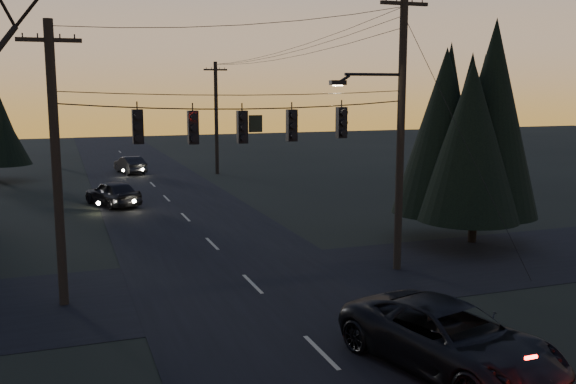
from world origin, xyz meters
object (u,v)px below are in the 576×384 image
object	(u,v)px
utility_pole_right	(397,269)
utility_pole_far_r	(217,174)
suv_near	(450,339)
sedan_oncoming_a	(113,193)
utility_pole_left	(64,305)
utility_pole_far_l	(59,168)
sedan_oncoming_b	(130,165)
evergreen_right	(477,133)

from	to	relation	value
utility_pole_right	utility_pole_far_r	size ratio (longest dim) A/B	1.18
suv_near	sedan_oncoming_a	distance (m)	25.18
utility_pole_far_r	sedan_oncoming_a	distance (m)	14.34
utility_pole_left	utility_pole_far_l	size ratio (longest dim) A/B	1.06
utility_pole_right	sedan_oncoming_b	world-z (taller)	utility_pole_right
evergreen_right	sedan_oncoming_a	size ratio (longest dim) A/B	1.94
suv_near	sedan_oncoming_b	bearing A→B (deg)	80.02
utility_pole_far_r	utility_pole_far_l	world-z (taller)	utility_pole_far_r
utility_pole_right	sedan_oncoming_a	distance (m)	18.77
sedan_oncoming_a	utility_pole_far_l	bearing A→B (deg)	-103.91
utility_pole_far_l	suv_near	size ratio (longest dim) A/B	1.43
suv_near	sedan_oncoming_a	bearing A→B (deg)	88.14
evergreen_right	suv_near	distance (m)	13.86
utility_pole_right	sedan_oncoming_a	bearing A→B (deg)	117.63
utility_pole_right	sedan_oncoming_b	bearing A→B (deg)	101.68
utility_pole_far_l	utility_pole_left	bearing A→B (deg)	-90.00
utility_pole_left	utility_pole_far_r	world-z (taller)	same
utility_pole_right	utility_pole_far_r	xyz separation A→B (m)	(0.00, 28.00, 0.00)
evergreen_right	sedan_oncoming_a	world-z (taller)	evergreen_right
utility_pole_far_l	sedan_oncoming_a	world-z (taller)	utility_pole_far_l
evergreen_right	suv_near	bearing A→B (deg)	-127.79
utility_pole_right	evergreen_right	xyz separation A→B (m)	(5.09, 2.59, 4.70)
suv_near	evergreen_right	bearing A→B (deg)	37.41
utility_pole_left	evergreen_right	distance (m)	17.43
utility_pole_far_r	suv_near	size ratio (longest dim) A/B	1.52
utility_pole_right	suv_near	bearing A→B (deg)	-111.12
utility_pole_far_r	utility_pole_far_l	xyz separation A→B (m)	(-11.50, 8.00, 0.00)
utility_pole_right	sedan_oncoming_a	xyz separation A→B (m)	(-8.70, 16.62, 0.72)
suv_near	sedan_oncoming_a	size ratio (longest dim) A/B	1.32
utility_pole_left	evergreen_right	size ratio (longest dim) A/B	1.04
sedan_oncoming_a	suv_near	bearing A→B (deg)	80.81
utility_pole_left	utility_pole_far_r	bearing A→B (deg)	67.67
utility_pole_left	utility_pole_far_r	distance (m)	30.27
sedan_oncoming_a	sedan_oncoming_b	xyz separation A→B (m)	(2.40, 13.86, -0.07)
evergreen_right	suv_near	world-z (taller)	evergreen_right
utility_pole_left	sedan_oncoming_b	xyz separation A→B (m)	(5.20, 30.48, 0.65)
utility_pole_far_r	utility_pole_far_l	distance (m)	14.01
sedan_oncoming_a	sedan_oncoming_b	world-z (taller)	sedan_oncoming_a
utility_pole_far_l	sedan_oncoming_b	size ratio (longest dim) A/B	2.02
utility_pole_far_r	suv_near	world-z (taller)	utility_pole_far_r
utility_pole_left	suv_near	distance (m)	11.60
utility_pole_right	sedan_oncoming_b	xyz separation A→B (m)	(-6.30, 30.48, 0.65)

